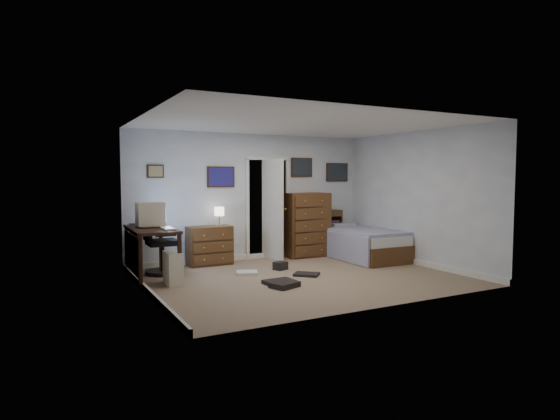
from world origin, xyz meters
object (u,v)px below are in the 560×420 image
object	(u,v)px
office_chair	(158,247)
tall_dresser	(306,225)
bed	(361,243)
computer_desk	(145,240)
low_dresser	(209,246)

from	to	relation	value
office_chair	tall_dresser	distance (m)	3.18
bed	tall_dresser	bearing A→B (deg)	140.97
computer_desk	office_chair	world-z (taller)	office_chair
computer_desk	low_dresser	world-z (taller)	computer_desk
office_chair	tall_dresser	bearing A→B (deg)	7.89
tall_dresser	bed	xyz separation A→B (m)	(0.85, -0.72, -0.35)
office_chair	low_dresser	bearing A→B (deg)	22.88
computer_desk	office_chair	xyz separation A→B (m)	(0.28, 0.30, -0.18)
low_dresser	bed	world-z (taller)	low_dresser
computer_desk	low_dresser	distance (m)	1.55
computer_desk	low_dresser	xyz separation A→B (m)	(1.33, 0.73, -0.28)
low_dresser	office_chair	bearing A→B (deg)	-157.97
low_dresser	tall_dresser	xyz separation A→B (m)	(2.10, -0.02, 0.30)
office_chair	low_dresser	xyz separation A→B (m)	(1.05, 0.43, -0.10)
computer_desk	office_chair	distance (m)	0.45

